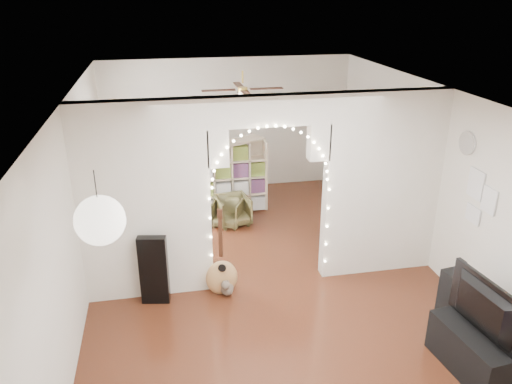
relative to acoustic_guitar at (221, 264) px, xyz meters
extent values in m
plane|color=black|center=(0.70, 0.25, -0.48)|extent=(7.50, 7.50, 0.00)
cube|color=white|center=(0.70, 0.25, 2.22)|extent=(5.00, 7.50, 0.02)
cube|color=silver|center=(0.70, 4.00, 0.87)|extent=(5.00, 0.02, 2.70)
cube|color=silver|center=(-1.80, 0.25, 0.87)|extent=(0.02, 7.50, 2.70)
cube|color=silver|center=(3.20, 0.25, 0.87)|extent=(0.02, 7.50, 2.70)
cube|color=silver|center=(-0.95, 0.25, 0.87)|extent=(1.70, 0.20, 2.70)
cube|color=silver|center=(2.35, 0.25, 0.87)|extent=(1.70, 0.20, 2.70)
cube|color=silver|center=(0.70, 0.25, 2.02)|extent=(1.60, 0.20, 0.40)
cube|color=white|center=(-1.77, 2.05, 1.02)|extent=(0.04, 1.20, 1.40)
cylinder|color=white|center=(3.18, -0.35, 1.62)|extent=(0.03, 0.31, 0.31)
sphere|color=white|center=(-1.20, -2.15, 1.77)|extent=(0.40, 0.40, 0.40)
cube|color=black|center=(-0.90, 0.00, 0.01)|extent=(0.39, 0.19, 0.98)
ellipsoid|color=#BA7F4A|center=(0.00, 0.00, -0.02)|extent=(0.46, 0.27, 0.53)
cube|color=black|center=(0.00, 0.00, 0.42)|extent=(0.06, 0.05, 0.60)
cube|color=black|center=(0.00, 0.00, 0.75)|extent=(0.07, 0.05, 0.13)
ellipsoid|color=brown|center=(0.06, 0.00, -0.37)|extent=(0.25, 0.34, 0.22)
sphere|color=brown|center=(0.04, -0.12, -0.26)|extent=(0.15, 0.15, 0.13)
cone|color=brown|center=(0.00, -0.12, -0.20)|extent=(0.04, 0.04, 0.04)
cone|color=brown|center=(0.07, -0.12, -0.20)|extent=(0.04, 0.04, 0.04)
cylinder|color=brown|center=(0.10, 0.16, -0.44)|extent=(0.07, 0.20, 0.07)
cube|color=black|center=(2.68, -1.32, -0.07)|extent=(0.35, 0.32, 0.82)
cylinder|color=black|center=(2.70, -1.46, -0.25)|extent=(0.24, 0.05, 0.24)
cylinder|color=black|center=(2.70, -1.46, 0.02)|extent=(0.13, 0.04, 0.13)
cylinder|color=black|center=(2.70, -1.46, 0.21)|extent=(0.08, 0.03, 0.07)
cube|color=black|center=(2.47, -2.01, -0.23)|extent=(0.51, 1.04, 0.50)
imported|color=black|center=(2.47, -2.01, 0.33)|extent=(0.26, 1.08, 0.62)
cube|color=tan|center=(0.56, 2.77, 0.20)|extent=(1.34, 0.84, 1.36)
cube|color=brown|center=(0.63, 3.08, 0.25)|extent=(1.21, 0.81, 0.05)
cylinder|color=brown|center=(0.11, 2.75, -0.13)|extent=(0.05, 0.05, 0.70)
cylinder|color=brown|center=(1.15, 2.77, -0.13)|extent=(0.05, 0.05, 0.70)
cylinder|color=brown|center=(0.10, 3.39, -0.13)|extent=(0.05, 0.05, 0.70)
cylinder|color=brown|center=(1.14, 3.41, -0.13)|extent=(0.05, 0.05, 0.70)
imported|color=silver|center=(0.63, 3.08, 0.37)|extent=(0.18, 0.18, 0.19)
imported|color=#4A4425|center=(0.38, 2.15, -0.25)|extent=(0.66, 0.67, 0.46)
imported|color=#4A4425|center=(0.49, 2.19, -0.22)|extent=(0.65, 0.66, 0.53)
camera|label=1|loc=(-0.68, -5.86, 3.46)|focal=35.00mm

